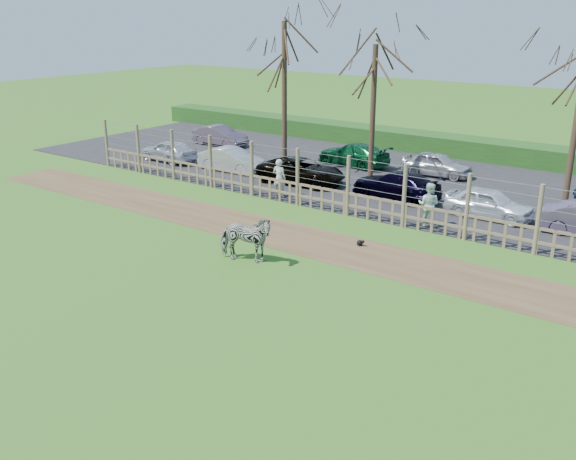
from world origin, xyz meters
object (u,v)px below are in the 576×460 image
Objects in this scene: visitor_a at (279,178)px; tree_left at (284,61)px; car_4 at (489,203)px; tree_mid at (374,80)px; visitor_b at (429,205)px; car_7 at (220,136)px; car_1 at (232,160)px; car_0 at (169,151)px; car_9 at (353,154)px; zebra at (245,239)px; car_10 at (437,164)px; car_3 at (396,185)px; crow at (360,243)px; car_2 at (301,171)px.

tree_left is at bearing -63.41° from visitor_a.
visitor_a is at bearing 107.02° from car_4.
tree_left reaches higher than tree_mid.
visitor_b reaches higher than car_7.
car_1 and car_4 have the same top height.
car_0 is (-16.30, 2.05, -0.26)m from visitor_b.
visitor_a is 0.42× the size of car_9.
car_0 is (-11.03, -2.89, -4.23)m from tree_mid.
zebra reaches higher than car_10.
car_0 is at bearing 35.41° from zebra.
zebra is 12.75m from car_1.
car_3 is 1.14× the size of car_7.
tree_mid is 1.94× the size of car_4.
car_4 is at bearing -47.30° from zebra.
car_10 is at bearing 28.96° from tree_left.
visitor_a and visitor_b have the same top height.
car_3 is (2.46, -2.10, -4.23)m from tree_mid.
crow is 8.86m from car_2.
car_7 is at bearing 58.49° from car_2.
tree_left is 2.16× the size of car_1.
car_10 is at bearing 41.70° from car_4.
crow is 0.08× the size of car_0.
visitor_b is 0.47× the size of car_7.
car_3 is (-2.81, 2.83, -0.26)m from visitor_b.
car_2 is (-6.64, 5.84, 0.52)m from crow.
tree_left is at bearing 10.68° from zebra.
tree_left is at bearing 140.04° from crow.
car_10 is (4.68, 5.22, 0.00)m from car_2.
tree_left is at bearing -167.47° from tree_mid.
car_7 is (-13.63, 14.00, -0.18)m from zebra.
car_3 is 4.85m from car_10.
visitor_a reaches higher than car_9.
crow is 12.44m from car_1.
car_3 is (4.88, 0.37, 0.00)m from car_2.
visitor_b is 10.50m from car_9.
zebra is at bearing -140.08° from car_1.
car_4 and car_7 have the same top height.
car_2 is 1.19× the size of car_7.
car_9 is (8.70, 5.20, 0.00)m from car_0.
visitor_a reaches higher than zebra.
crow is 0.07× the size of car_9.
zebra reaches higher than car_3.
car_7 is (-0.71, 5.00, 0.00)m from car_0.
car_3 is at bearing -54.72° from visitor_b.
crow is at bearing 37.83° from car_9.
car_2 is at bearing 95.44° from car_0.
tree_left is at bearing 83.32° from car_4.
tree_left reaches higher than car_2.
visitor_b reaches higher than car_3.
car_9 is at bearing -93.21° from visitor_a.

